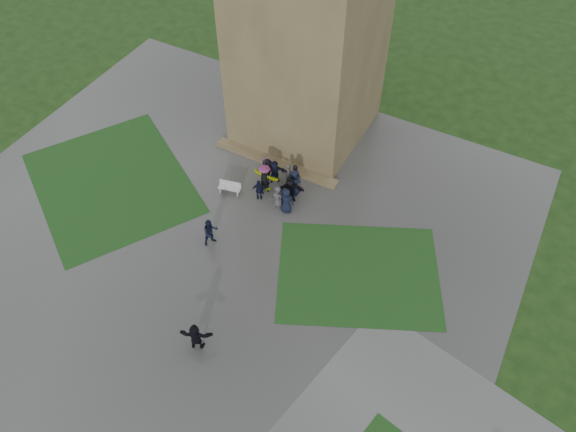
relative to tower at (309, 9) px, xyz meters
The scene contains 10 objects.
ground 17.49m from the tower, 90.00° to the right, with size 120.00×120.00×0.00m, color black.
plaza 15.81m from the tower, 90.00° to the right, with size 34.00×34.00×0.02m, color #393A37.
lawn_inset_left 16.55m from the tower, 127.69° to the right, with size 11.00×9.00×0.01m, color #143613.
lawn_inset_right 15.90m from the tower, 49.64° to the right, with size 9.00×7.00×0.01m, color #143613.
tower is the anchor object (origin of this frame).
tower_plinth 9.90m from the tower, 90.00° to the right, with size 9.00×0.80×0.22m, color brown.
bench 11.81m from the tower, 98.93° to the right, with size 1.50×0.76×0.83m.
visitor_cluster 10.46m from the tower, 78.39° to the right, with size 3.73×2.95×2.66m.
pedestrian_mid 14.48m from the tower, 90.03° to the right, with size 0.93×0.53×1.90m, color black.
pedestrian_near 19.99m from the tower, 80.31° to the right, with size 1.71×0.61×1.84m, color black.
Camera 1 is at (13.72, -13.05, 25.98)m, focal length 35.00 mm.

